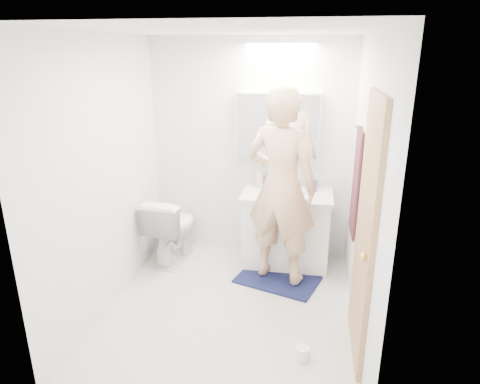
% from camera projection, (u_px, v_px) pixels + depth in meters
% --- Properties ---
extents(floor, '(2.50, 2.50, 0.00)m').
position_uv_depth(floor, '(230.00, 308.00, 3.91)').
color(floor, silver).
rests_on(floor, ground).
extents(ceiling, '(2.50, 2.50, 0.00)m').
position_uv_depth(ceiling, '(228.00, 30.00, 3.14)').
color(ceiling, white).
rests_on(ceiling, floor).
extents(wall_back, '(2.50, 0.00, 2.50)m').
position_uv_depth(wall_back, '(251.00, 150.00, 4.69)').
color(wall_back, white).
rests_on(wall_back, floor).
extents(wall_front, '(2.50, 0.00, 2.50)m').
position_uv_depth(wall_front, '(186.00, 251.00, 2.35)').
color(wall_front, white).
rests_on(wall_front, floor).
extents(wall_left, '(0.00, 2.50, 2.50)m').
position_uv_depth(wall_left, '(105.00, 178.00, 3.70)').
color(wall_left, white).
rests_on(wall_left, floor).
extents(wall_right, '(0.00, 2.50, 2.50)m').
position_uv_depth(wall_right, '(366.00, 191.00, 3.35)').
color(wall_right, white).
rests_on(wall_right, floor).
extents(vanity_cabinet, '(0.90, 0.55, 0.78)m').
position_uv_depth(vanity_cabinet, '(286.00, 231.00, 4.61)').
color(vanity_cabinet, white).
rests_on(vanity_cabinet, floor).
extents(countertop, '(0.95, 0.58, 0.04)m').
position_uv_depth(countertop, '(287.00, 195.00, 4.48)').
color(countertop, silver).
rests_on(countertop, vanity_cabinet).
extents(sink_basin, '(0.36, 0.36, 0.03)m').
position_uv_depth(sink_basin, '(288.00, 191.00, 4.50)').
color(sink_basin, white).
rests_on(sink_basin, countertop).
extents(faucet, '(0.02, 0.02, 0.16)m').
position_uv_depth(faucet, '(289.00, 180.00, 4.66)').
color(faucet, silver).
rests_on(faucet, countertop).
extents(medicine_cabinet, '(0.88, 0.14, 0.70)m').
position_uv_depth(medicine_cabinet, '(278.00, 125.00, 4.48)').
color(medicine_cabinet, white).
rests_on(medicine_cabinet, wall_back).
extents(mirror_panel, '(0.84, 0.01, 0.66)m').
position_uv_depth(mirror_panel, '(277.00, 126.00, 4.40)').
color(mirror_panel, silver).
rests_on(mirror_panel, medicine_cabinet).
extents(toilet, '(0.51, 0.79, 0.76)m').
position_uv_depth(toilet, '(172.00, 228.00, 4.71)').
color(toilet, white).
rests_on(toilet, floor).
extents(bath_rug, '(0.93, 0.77, 0.02)m').
position_uv_depth(bath_rug, '(278.00, 279.00, 4.38)').
color(bath_rug, '#161D44').
rests_on(bath_rug, floor).
extents(person, '(0.81, 0.66, 1.93)m').
position_uv_depth(person, '(281.00, 187.00, 4.06)').
color(person, '#DAAE83').
rests_on(person, bath_rug).
extents(door, '(0.04, 0.80, 2.00)m').
position_uv_depth(door, '(366.00, 232.00, 3.09)').
color(door, tan).
rests_on(door, wall_right).
extents(door_knob, '(0.06, 0.06, 0.06)m').
position_uv_depth(door_knob, '(364.00, 257.00, 2.83)').
color(door_knob, gold).
rests_on(door_knob, door).
extents(towel, '(0.02, 0.42, 1.00)m').
position_uv_depth(towel, '(356.00, 183.00, 3.90)').
color(towel, black).
rests_on(towel, wall_right).
extents(towel_hook, '(0.07, 0.02, 0.02)m').
position_uv_depth(towel_hook, '(359.00, 126.00, 3.73)').
color(towel_hook, silver).
rests_on(towel_hook, wall_right).
extents(soap_bottle_a, '(0.12, 0.12, 0.23)m').
position_uv_depth(soap_bottle_a, '(260.00, 177.00, 4.63)').
color(soap_bottle_a, '#C3B97E').
rests_on(soap_bottle_a, countertop).
extents(soap_bottle_b, '(0.11, 0.11, 0.17)m').
position_uv_depth(soap_bottle_b, '(268.00, 179.00, 4.65)').
color(soap_bottle_b, '#537DB3').
rests_on(soap_bottle_b, countertop).
extents(toothbrush_cup, '(0.12, 0.12, 0.09)m').
position_uv_depth(toothbrush_cup, '(313.00, 186.00, 4.57)').
color(toothbrush_cup, '#3C5BB4').
rests_on(toothbrush_cup, countertop).
extents(toilet_paper_roll, '(0.11, 0.11, 0.10)m').
position_uv_depth(toilet_paper_roll, '(302.00, 353.00, 3.26)').
color(toilet_paper_roll, white).
rests_on(toilet_paper_roll, floor).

